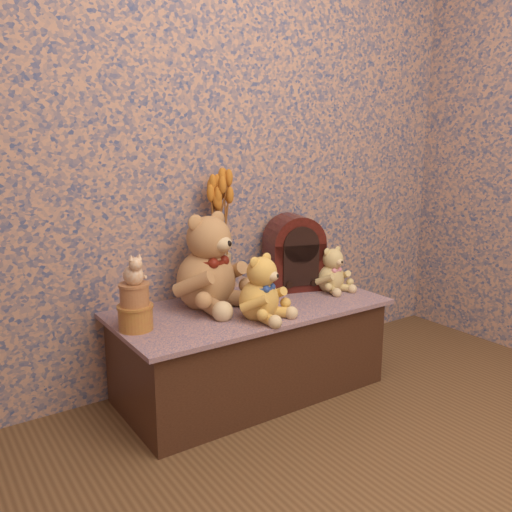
{
  "coord_description": "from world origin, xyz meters",
  "views": [
    {
      "loc": [
        -1.27,
        -0.73,
        1.17
      ],
      "look_at": [
        0.0,
        1.16,
        0.66
      ],
      "focal_mm": 37.68,
      "sensor_mm": 36.0,
      "label": 1
    }
  ],
  "objects_px": {
    "teddy_medium": "(259,284)",
    "cathedral_radio": "(294,252)",
    "ceramic_vase": "(218,276)",
    "cat_figurine": "(133,268)",
    "teddy_small": "(331,267)",
    "teddy_large": "(206,256)",
    "biscuit_tin_lower": "(136,318)"
  },
  "relations": [
    {
      "from": "ceramic_vase",
      "to": "biscuit_tin_lower",
      "type": "height_order",
      "value": "ceramic_vase"
    },
    {
      "from": "cathedral_radio",
      "to": "ceramic_vase",
      "type": "relative_size",
      "value": 1.74
    },
    {
      "from": "teddy_large",
      "to": "biscuit_tin_lower",
      "type": "xyz_separation_m",
      "value": [
        -0.38,
        -0.11,
        -0.18
      ]
    },
    {
      "from": "teddy_medium",
      "to": "biscuit_tin_lower",
      "type": "relative_size",
      "value": 2.16
    },
    {
      "from": "ceramic_vase",
      "to": "teddy_small",
      "type": "bearing_deg",
      "value": -20.61
    },
    {
      "from": "biscuit_tin_lower",
      "to": "cat_figurine",
      "type": "xyz_separation_m",
      "value": [
        0.0,
        0.0,
        0.2
      ]
    },
    {
      "from": "cathedral_radio",
      "to": "biscuit_tin_lower",
      "type": "relative_size",
      "value": 2.75
    },
    {
      "from": "ceramic_vase",
      "to": "cathedral_radio",
      "type": "bearing_deg",
      "value": -8.38
    },
    {
      "from": "teddy_medium",
      "to": "cathedral_radio",
      "type": "bearing_deg",
      "value": 12.19
    },
    {
      "from": "cathedral_radio",
      "to": "ceramic_vase",
      "type": "distance_m",
      "value": 0.42
    },
    {
      "from": "ceramic_vase",
      "to": "cat_figurine",
      "type": "bearing_deg",
      "value": -159.02
    },
    {
      "from": "ceramic_vase",
      "to": "teddy_medium",
      "type": "bearing_deg",
      "value": -89.64
    },
    {
      "from": "teddy_large",
      "to": "ceramic_vase",
      "type": "relative_size",
      "value": 2.13
    },
    {
      "from": "ceramic_vase",
      "to": "cat_figurine",
      "type": "height_order",
      "value": "cat_figurine"
    },
    {
      "from": "ceramic_vase",
      "to": "cat_figurine",
      "type": "relative_size",
      "value": 1.68
    },
    {
      "from": "cat_figurine",
      "to": "cathedral_radio",
      "type": "bearing_deg",
      "value": 9.41
    },
    {
      "from": "teddy_large",
      "to": "cat_figurine",
      "type": "height_order",
      "value": "teddy_large"
    },
    {
      "from": "cathedral_radio",
      "to": "cat_figurine",
      "type": "distance_m",
      "value": 0.9
    },
    {
      "from": "teddy_small",
      "to": "cathedral_radio",
      "type": "height_order",
      "value": "cathedral_radio"
    },
    {
      "from": "cathedral_radio",
      "to": "ceramic_vase",
      "type": "xyz_separation_m",
      "value": [
        -0.4,
        0.06,
        -0.08
      ]
    },
    {
      "from": "teddy_small",
      "to": "teddy_large",
      "type": "bearing_deg",
      "value": 165.37
    },
    {
      "from": "teddy_large",
      "to": "cat_figurine",
      "type": "relative_size",
      "value": 3.58
    },
    {
      "from": "teddy_small",
      "to": "cathedral_radio",
      "type": "bearing_deg",
      "value": 128.86
    },
    {
      "from": "cathedral_radio",
      "to": "biscuit_tin_lower",
      "type": "bearing_deg",
      "value": -155.26
    },
    {
      "from": "teddy_medium",
      "to": "cat_figurine",
      "type": "bearing_deg",
      "value": 139.65
    },
    {
      "from": "teddy_medium",
      "to": "cathedral_radio",
      "type": "relative_size",
      "value": 0.79
    },
    {
      "from": "biscuit_tin_lower",
      "to": "cat_figurine",
      "type": "bearing_deg",
      "value": 0.0
    },
    {
      "from": "teddy_medium",
      "to": "cat_figurine",
      "type": "relative_size",
      "value": 2.3
    },
    {
      "from": "teddy_large",
      "to": "ceramic_vase",
      "type": "height_order",
      "value": "teddy_large"
    },
    {
      "from": "biscuit_tin_lower",
      "to": "cat_figurine",
      "type": "distance_m",
      "value": 0.2
    },
    {
      "from": "teddy_medium",
      "to": "cathedral_radio",
      "type": "height_order",
      "value": "cathedral_radio"
    },
    {
      "from": "teddy_medium",
      "to": "ceramic_vase",
      "type": "bearing_deg",
      "value": 67.63
    }
  ]
}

